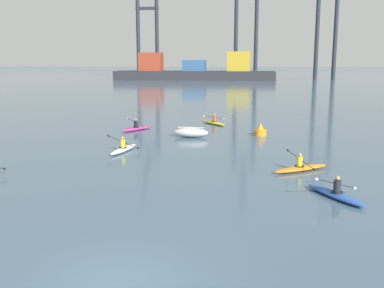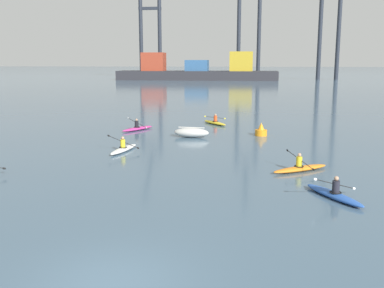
{
  "view_description": "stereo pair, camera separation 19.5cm",
  "coord_description": "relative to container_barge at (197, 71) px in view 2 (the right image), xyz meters",
  "views": [
    {
      "loc": [
        3.13,
        -10.14,
        5.59
      ],
      "look_at": [
        0.1,
        16.19,
        0.6
      ],
      "focal_mm": 41.65,
      "sensor_mm": 36.0,
      "label": 1
    },
    {
      "loc": [
        3.32,
        -10.12,
        5.59
      ],
      "look_at": [
        0.1,
        16.19,
        0.6
      ],
      "focal_mm": 41.65,
      "sensor_mm": 36.0,
      "label": 2
    }
  ],
  "objects": [
    {
      "name": "kayak_blue",
      "position": [
        17.98,
        -110.83,
        -2.39
      ],
      "size": [
        2.2,
        3.25,
        0.99
      ],
      "color": "#2856B2",
      "rests_on": "ground"
    },
    {
      "name": "kayak_magenta",
      "position": [
        5.56,
        -94.06,
        -2.39
      ],
      "size": [
        2.23,
        3.24,
        1.0
      ],
      "color": "#C13384",
      "rests_on": "ground"
    },
    {
      "name": "gantry_crane_east_mid",
      "position": [
        37.82,
        7.56,
        16.8
      ],
      "size": [
        6.44,
        18.74,
        37.81
      ],
      "color": "#232833",
      "rests_on": "ground"
    },
    {
      "name": "ground_plane",
      "position": [
        10.99,
        -118.91,
        -2.57
      ],
      "size": [
        800.0,
        800.0,
        0.0
      ],
      "primitive_type": "plane",
      "color": "#425B70"
    },
    {
      "name": "gantry_crane_west",
      "position": [
        -16.98,
        15.1,
        15.47
      ],
      "size": [
        7.36,
        18.16,
        39.18
      ],
      "color": "#232833",
      "rests_on": "ground"
    },
    {
      "name": "gantry_crane_west_mid",
      "position": [
        14.57,
        13.37,
        17.0
      ],
      "size": [
        7.42,
        16.78,
        40.28
      ],
      "color": "#232833",
      "rests_on": "ground"
    },
    {
      "name": "kayak_yellow",
      "position": [
        11.56,
        -89.87,
        -2.39
      ],
      "size": [
        2.51,
        3.09,
        0.95
      ],
      "color": "yellow",
      "rests_on": "ground"
    },
    {
      "name": "container_barge",
      "position": [
        0.0,
        0.0,
        0.0
      ],
      "size": [
        45.98,
        8.0,
        8.04
      ],
      "color": "#28282D",
      "rests_on": "ground"
    },
    {
      "name": "capsized_dinghy",
      "position": [
        10.33,
        -96.87,
        -2.22
      ],
      "size": [
        2.69,
        1.34,
        0.76
      ],
      "color": "beige",
      "rests_on": "ground"
    },
    {
      "name": "channel_buoy",
      "position": [
        15.46,
        -95.52,
        -2.21
      ],
      "size": [
        0.9,
        0.9,
        1.0
      ],
      "color": "orange",
      "rests_on": "ground"
    },
    {
      "name": "kayak_white",
      "position": [
        6.76,
        -102.52,
        -2.39
      ],
      "size": [
        2.17,
        3.45,
        1.03
      ],
      "color": "silver",
      "rests_on": "ground"
    },
    {
      "name": "kayak_orange",
      "position": [
        17.13,
        -106.36,
        -2.39
      ],
      "size": [
        3.14,
        2.42,
        0.99
      ],
      "color": "orange",
      "rests_on": "ground"
    }
  ]
}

